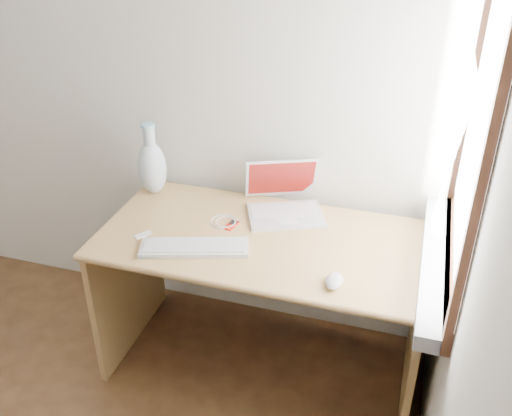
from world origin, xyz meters
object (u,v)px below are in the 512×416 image
(laptop, at_px, (288,202))
(vase, at_px, (152,166))
(desk, at_px, (268,267))
(external_keyboard, at_px, (194,247))

(laptop, xyz_separation_m, vase, (-0.66, -0.01, 0.09))
(desk, distance_m, external_keyboard, 0.41)
(vase, bearing_deg, laptop, 0.44)
(laptop, distance_m, vase, 0.66)
(external_keyboard, relative_size, vase, 1.30)
(laptop, bearing_deg, external_keyboard, -148.76)
(laptop, relative_size, external_keyboard, 0.86)
(vase, bearing_deg, external_keyboard, -46.93)
(laptop, height_order, external_keyboard, laptop)
(desk, relative_size, external_keyboard, 3.02)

